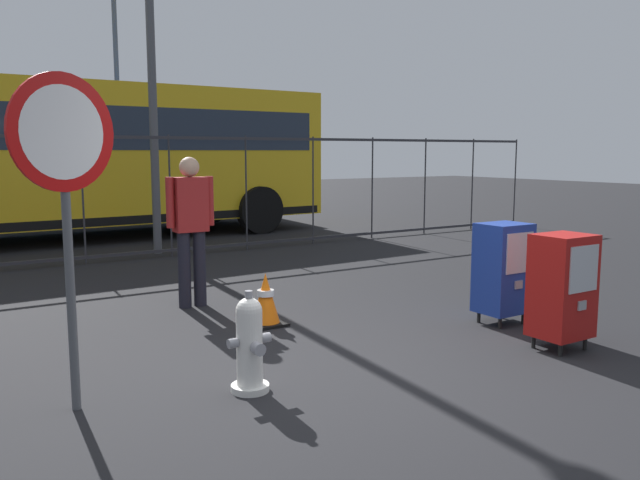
{
  "coord_description": "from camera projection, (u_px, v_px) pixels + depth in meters",
  "views": [
    {
      "loc": [
        -2.96,
        -3.92,
        1.73
      ],
      "look_at": [
        0.3,
        1.2,
        0.9
      ],
      "focal_mm": 36.45,
      "sensor_mm": 36.0,
      "label": 1
    }
  ],
  "objects": [
    {
      "name": "street_light_near_left",
      "position": [
        116.0,
        46.0,
        18.83
      ],
      "size": [
        0.32,
        0.32,
        8.37
      ],
      "color": "#4C4F54",
      "rests_on": "ground_plane"
    },
    {
      "name": "bus_near",
      "position": [
        60.0,
        152.0,
        12.49
      ],
      "size": [
        10.59,
        3.09,
        3.0
      ],
      "rotation": [
        0.0,
        0.0,
        0.04
      ],
      "color": "gold",
      "rests_on": "ground_plane"
    },
    {
      "name": "street_light_near_right",
      "position": [
        150.0,
        14.0,
        10.58
      ],
      "size": [
        0.32,
        0.32,
        6.77
      ],
      "color": "#4C4F54",
      "rests_on": "ground_plane"
    },
    {
      "name": "fire_hydrant",
      "position": [
        250.0,
        344.0,
        4.67
      ],
      "size": [
        0.33,
        0.32,
        0.75
      ],
      "color": "silver",
      "rests_on": "ground_plane"
    },
    {
      "name": "fence_barrier",
      "position": [
        128.0,
        196.0,
        10.3
      ],
      "size": [
        18.03,
        0.04,
        2.0
      ],
      "color": "#2D2D33",
      "rests_on": "ground_plane"
    },
    {
      "name": "bus_far",
      "position": [
        47.0,
        152.0,
        16.17
      ],
      "size": [
        10.52,
        2.86,
        3.0
      ],
      "rotation": [
        0.0,
        0.0,
        -0.01
      ],
      "color": "#19519E",
      "rests_on": "ground_plane"
    },
    {
      "name": "pedestrian",
      "position": [
        191.0,
        223.0,
        7.17
      ],
      "size": [
        0.55,
        0.22,
        1.67
      ],
      "color": "black",
      "rests_on": "ground_plane"
    },
    {
      "name": "traffic_cone",
      "position": [
        266.0,
        300.0,
        6.48
      ],
      "size": [
        0.36,
        0.36,
        0.53
      ],
      "color": "black",
      "rests_on": "ground_plane"
    },
    {
      "name": "stop_sign",
      "position": [
        65.0,
        172.0,
        4.17
      ],
      "size": [
        0.71,
        0.31,
        2.23
      ],
      "color": "#4C4F54",
      "rests_on": "ground_plane"
    },
    {
      "name": "newspaper_box_primary",
      "position": [
        503.0,
        268.0,
        6.51
      ],
      "size": [
        0.48,
        0.42,
        1.02
      ],
      "color": "black",
      "rests_on": "ground_plane"
    },
    {
      "name": "ground_plane",
      "position": [
        370.0,
        374.0,
        5.08
      ],
      "size": [
        60.0,
        60.0,
        0.0
      ],
      "primitive_type": "plane",
      "color": "black"
    },
    {
      "name": "newspaper_box_secondary",
      "position": [
        562.0,
        286.0,
        5.65
      ],
      "size": [
        0.48,
        0.42,
        1.02
      ],
      "color": "black",
      "rests_on": "ground_plane"
    }
  ]
}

